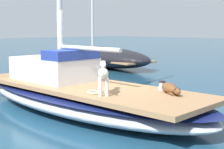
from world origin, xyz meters
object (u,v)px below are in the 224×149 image
object	(u,v)px
coiled_rope	(95,92)
dog_brown	(170,88)
dog_white	(103,74)
sailboat_main	(84,98)
deck_winch	(162,86)
moored_boat_starboard_side	(101,56)

from	to	relation	value
coiled_rope	dog_brown	bearing A→B (deg)	-45.07
dog_white	sailboat_main	bearing A→B (deg)	68.91
sailboat_main	coiled_rope	xyz separation A→B (m)	(-0.53, -1.01, 0.35)
dog_white	deck_winch	bearing A→B (deg)	-24.33
sailboat_main	dog_white	bearing A→B (deg)	-111.09
dog_brown	dog_white	world-z (taller)	dog_white
moored_boat_starboard_side	dog_brown	bearing A→B (deg)	-124.46
dog_brown	deck_winch	bearing A→B (deg)	63.36
dog_brown	dog_white	distance (m)	1.45
dog_brown	moored_boat_starboard_side	xyz separation A→B (m)	(6.19, 9.02, -0.20)
moored_boat_starboard_side	sailboat_main	bearing A→B (deg)	-134.69
dog_white	dog_brown	bearing A→B (deg)	-40.54
sailboat_main	dog_white	xyz separation A→B (m)	(-0.47, -1.23, 0.75)
dog_white	moored_boat_starboard_side	distance (m)	10.89
sailboat_main	deck_winch	bearing A→B (deg)	-66.42
sailboat_main	deck_winch	xyz separation A→B (m)	(0.78, -1.79, 0.42)
dog_white	moored_boat_starboard_side	world-z (taller)	moored_boat_starboard_side
dog_white	coiled_rope	xyz separation A→B (m)	(-0.05, 0.21, -0.40)
dog_brown	coiled_rope	world-z (taller)	dog_brown
sailboat_main	coiled_rope	size ratio (longest dim) A/B	22.60
sailboat_main	dog_brown	size ratio (longest dim) A/B	8.43
deck_winch	coiled_rope	world-z (taller)	deck_winch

